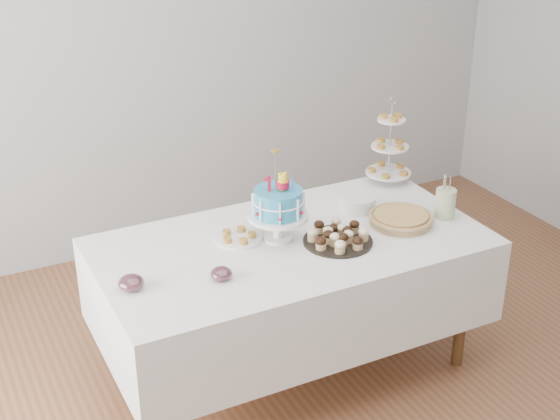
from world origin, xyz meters
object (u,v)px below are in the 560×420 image
tiered_stand (390,147)px  jam_bowl_a (131,283)px  cupcake_tray (338,235)px  birthday_cake (278,217)px  pie (401,218)px  utensil_pitcher (445,202)px  table (291,280)px  jam_bowl_b (221,274)px  pastry_plate (238,237)px  plate_stack (357,203)px

tiered_stand → jam_bowl_a: bearing=-163.7°
cupcake_tray → jam_bowl_a: cupcake_tray is taller
birthday_cake → pie: bearing=11.9°
jam_bowl_a → pie: bearing=0.1°
birthday_cake → utensil_pitcher: bearing=12.6°
table → tiered_stand: size_ratio=3.78×
tiered_stand → jam_bowl_b: tiered_stand is taller
birthday_cake → jam_bowl_b: size_ratio=4.63×
table → birthday_cake: 0.36m
pastry_plate → jam_bowl_b: size_ratio=2.35×
jam_bowl_b → cupcake_tray: bearing=6.1°
table → cupcake_tray: size_ratio=5.57×
cupcake_tray → jam_bowl_b: 0.65m
jam_bowl_a → plate_stack: bearing=10.8°
table → utensil_pitcher: bearing=-8.5°
cupcake_tray → pastry_plate: bearing=149.8°
birthday_cake → pastry_plate: bearing=175.2°
tiered_stand → jam_bowl_b: 1.43m
table → birthday_cake: (-0.05, 0.03, 0.35)m
table → cupcake_tray: 0.35m
table → plate_stack: 0.57m
birthday_cake → plate_stack: size_ratio=2.37×
birthday_cake → jam_bowl_a: bearing=-148.1°
birthday_cake → jam_bowl_a: (-0.79, -0.13, -0.09)m
jam_bowl_b → utensil_pitcher: utensil_pitcher is taller
utensil_pitcher → pastry_plate: bearing=173.1°
pie → jam_bowl_b: jam_bowl_b is taller
cupcake_tray → utensil_pitcher: bearing=-0.4°
table → pastry_plate: 0.36m
utensil_pitcher → tiered_stand: bearing=96.4°
jam_bowl_a → jam_bowl_b: size_ratio=1.16×
jam_bowl_a → pastry_plate: bearing=19.7°
plate_stack → utensil_pitcher: bearing=-38.4°
plate_stack → pastry_plate: size_ratio=0.83×
pie → tiered_stand: 0.58m
table → jam_bowl_a: bearing=-173.7°
table → plate_stack: size_ratio=9.85×
cupcake_tray → pastry_plate: size_ratio=1.47×
table → cupcake_tray: (0.20, -0.12, 0.27)m
pastry_plate → jam_bowl_a: 0.65m
birthday_cake → pastry_plate: birthday_cake is taller
pastry_plate → birthday_cake: bearing=-27.6°
birthday_cake → tiered_stand: size_ratio=0.91×
cupcake_tray → jam_bowl_b: (-0.65, -0.07, -0.01)m
utensil_pitcher → birthday_cake: bearing=176.2°
pastry_plate → tiered_stand: bearing=14.4°
pie → tiered_stand: bearing=62.9°
pie → jam_bowl_a: 1.43m
plate_stack → jam_bowl_b: bearing=-159.5°
birthday_cake → plate_stack: birthday_cake is taller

